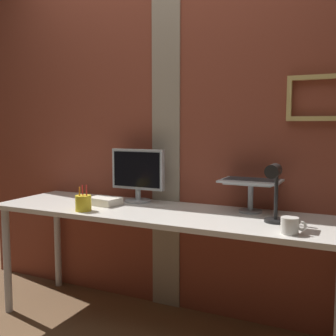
{
  "coord_description": "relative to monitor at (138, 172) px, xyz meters",
  "views": [
    {
      "loc": [
        1.14,
        -2.17,
        1.26
      ],
      "look_at": [
        0.05,
        0.09,
        0.99
      ],
      "focal_mm": 43.43,
      "sensor_mm": 36.0,
      "label": 1
    }
  ],
  "objects": [
    {
      "name": "ground_plane",
      "position": [
        0.21,
        -0.18,
        -0.94
      ],
      "size": [
        6.0,
        6.0,
        0.0
      ],
      "primitive_type": "plane",
      "color": "brown"
    },
    {
      "name": "brick_wall_back",
      "position": [
        0.21,
        0.18,
        0.39
      ],
      "size": [
        3.34,
        0.16,
        2.66
      ],
      "color": "brown",
      "rests_on": "ground_plane"
    },
    {
      "name": "desk",
      "position": [
        0.27,
        -0.19,
        -0.27
      ],
      "size": [
        2.18,
        0.62,
        0.74
      ],
      "color": "silver",
      "rests_on": "ground_plane"
    },
    {
      "name": "monitor",
      "position": [
        0.0,
        0.0,
        0.0
      ],
      "size": [
        0.38,
        0.18,
        0.36
      ],
      "color": "#ADB2B7",
      "rests_on": "desk"
    },
    {
      "name": "laptop_stand",
      "position": [
        0.77,
        0.0,
        -0.08
      ],
      "size": [
        0.28,
        0.22,
        0.18
      ],
      "color": "gray",
      "rests_on": "desk"
    },
    {
      "name": "laptop",
      "position": [
        0.77,
        0.07,
        0.03
      ],
      "size": [
        0.35,
        0.3,
        0.2
      ],
      "color": "#ADB2B7",
      "rests_on": "laptop_stand"
    },
    {
      "name": "desk_lamp",
      "position": [
        0.95,
        -0.24,
        -0.0
      ],
      "size": [
        0.12,
        0.2,
        0.32
      ],
      "color": "black",
      "rests_on": "desk"
    },
    {
      "name": "pen_cup",
      "position": [
        -0.15,
        -0.4,
        -0.15
      ],
      "size": [
        0.1,
        0.1,
        0.16
      ],
      "color": "yellow",
      "rests_on": "desk"
    },
    {
      "name": "coffee_mug",
      "position": [
        1.06,
        -0.4,
        -0.16
      ],
      "size": [
        0.12,
        0.08,
        0.08
      ],
      "color": "silver",
      "rests_on": "desk"
    },
    {
      "name": "paper_clutter_stack",
      "position": [
        -0.14,
        -0.19,
        -0.17
      ],
      "size": [
        0.22,
        0.17,
        0.05
      ],
      "primitive_type": "cube",
      "rotation": [
        0.0,
        0.0,
        -0.14
      ],
      "color": "silver",
      "rests_on": "desk"
    }
  ]
}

